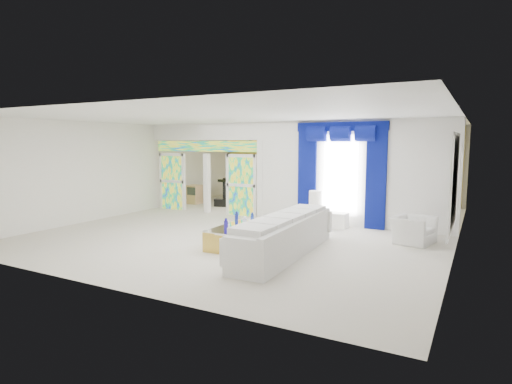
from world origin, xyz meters
The scene contains 22 objects.
floor centered at (0.00, 0.00, 0.00)m, with size 12.00×12.00×0.00m, color #B7AF9E.
dividing_wall centered at (2.15, 1.00, 1.50)m, with size 5.70×0.18×3.00m, color white.
dividing_header centered at (-2.85, 1.00, 2.73)m, with size 4.30×0.18×0.55m, color white.
stained_panel_left centered at (-4.28, 1.00, 1.00)m, with size 0.95×0.04×2.00m, color #994C3F.
stained_panel_right centered at (-1.42, 1.00, 1.00)m, with size 0.95×0.04×2.00m, color #994C3F.
stained_transom centered at (-2.85, 1.00, 2.25)m, with size 4.00×0.05×0.35m, color #994C3F.
window_pane centered at (1.90, 0.90, 1.45)m, with size 1.00×0.02×2.30m, color white.
blue_drape_left centered at (0.90, 0.87, 1.40)m, with size 0.55×0.10×2.80m, color #040F4E.
blue_drape_right centered at (2.90, 0.87, 1.40)m, with size 0.55×0.10×2.80m, color #040F4E.
blue_pelmet centered at (1.90, 0.87, 2.82)m, with size 2.60×0.12×0.25m, color #040F4E.
wall_mirror centered at (4.94, -1.00, 1.55)m, with size 0.04×2.70×1.90m, color white.
gold_curtains centered at (0.00, 5.90, 1.50)m, with size 9.70×0.12×2.90m, color gold.
white_sofa centered at (1.81, -2.71, 0.36)m, with size 0.82×3.81×0.73m, color silver.
coffee_table centered at (0.46, -2.41, 0.22)m, with size 0.66×1.97×0.44m, color #B69439.
console_table centered at (1.58, 0.56, 0.21)m, with size 1.28×0.40×0.43m, color white.
table_lamp centered at (1.28, 0.56, 0.72)m, with size 0.36×0.36×0.58m, color white.
armchair centered at (4.06, -0.32, 0.31)m, with size 0.97×0.84×0.63m, color silver.
grand_piano centered at (-2.93, 4.04, 0.51)m, with size 1.54×2.01×1.02m, color black.
piano_bench centered at (-2.93, 2.44, 0.14)m, with size 0.85×0.33×0.28m, color black.
tv_console centered at (-4.42, 2.48, 0.37)m, with size 0.50×0.46×0.73m, color tan.
chandelier centered at (-2.30, 3.40, 2.65)m, with size 0.60×0.60×0.60m, color gold.
decanters centered at (0.47, -2.46, 0.53)m, with size 0.19×1.28×0.29m.
Camera 1 is at (5.41, -10.69, 2.37)m, focal length 29.44 mm.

